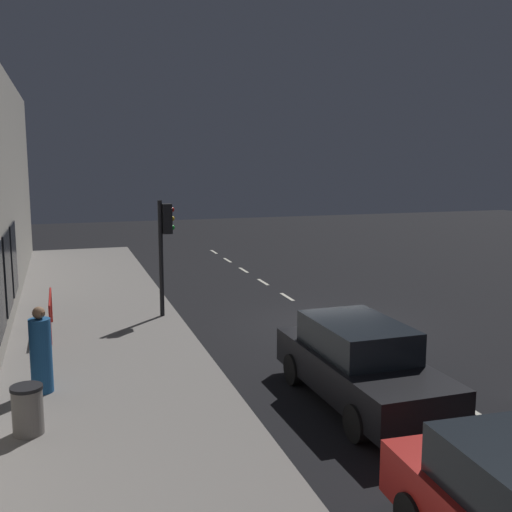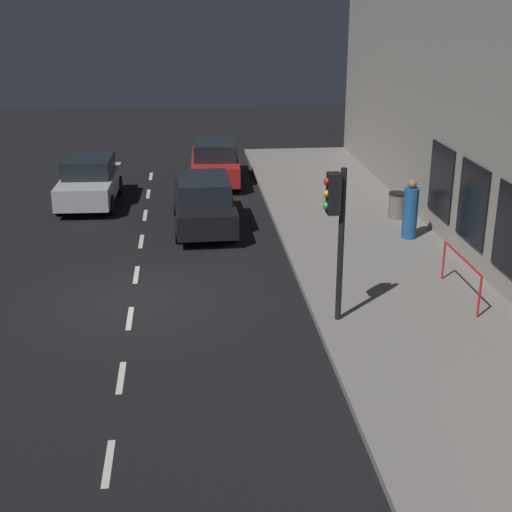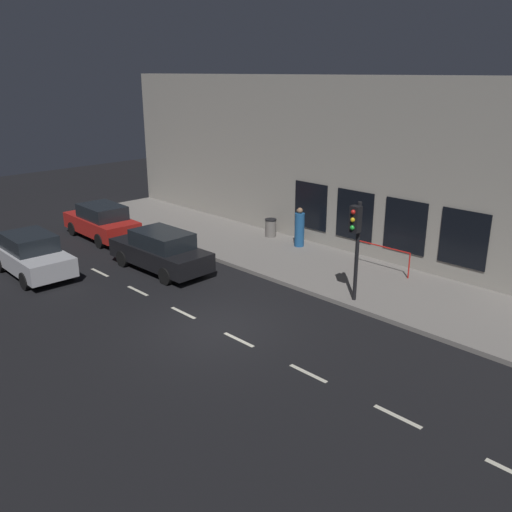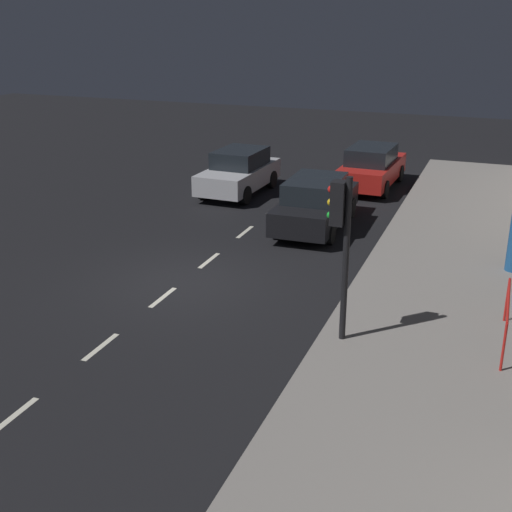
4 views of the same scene
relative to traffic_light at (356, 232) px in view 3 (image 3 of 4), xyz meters
name	(u,v)px [view 3 (image 3 of 4)]	position (x,y,z in m)	size (l,w,h in m)	color
ground_plane	(216,329)	(-4.35, 1.80, -2.49)	(60.00, 60.00, 0.00)	black
sidewalk	(342,275)	(1.90, 1.80, -2.41)	(4.50, 32.00, 0.15)	gray
building_facade	(387,173)	(4.45, 1.80, 1.10)	(0.65, 32.00, 7.18)	gray
lane_centre_line	(239,340)	(-4.35, 0.80, -2.48)	(0.12, 27.20, 0.01)	beige
traffic_light	(356,232)	(0.00, 0.00, 0.00)	(0.47, 0.32, 3.30)	black
parked_car_0	(102,222)	(-1.89, 12.60, -1.70)	(1.93, 4.30, 1.58)	red
parked_car_1	(32,255)	(-6.22, 10.14, -1.70)	(1.93, 4.04, 1.58)	#B7B7BC
parked_car_2	(161,251)	(-2.49, 7.16, -1.70)	(1.88, 4.51, 1.58)	black
pedestrian_0	(299,229)	(3.26, 5.14, -1.56)	(0.58, 0.58, 1.69)	#1E5189
trash_bin	(271,228)	(3.44, 7.01, -1.92)	(0.52, 0.52, 0.82)	slate
red_railing	(383,252)	(3.14, 0.89, -1.60)	(0.05, 2.27, 0.97)	red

